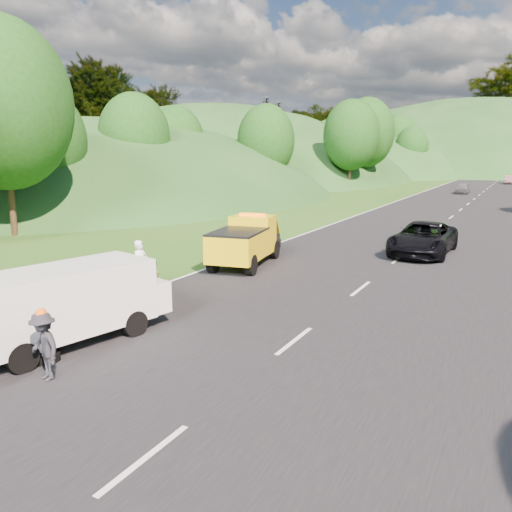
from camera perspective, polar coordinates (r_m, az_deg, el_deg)
The scene contains 14 objects.
ground at distance 16.64m, azimuth -2.23°, elevation -5.71°, with size 320.00×320.00×0.00m, color #38661E.
road_surface at distance 54.10m, azimuth 23.08°, elevation 5.50°, with size 14.00×200.00×0.02m, color black.
tree_line_left at distance 78.63m, azimuth 8.38°, elevation 7.94°, with size 14.00×140.00×14.00m, color #225017, non-canonical shape.
tow_truck at distance 22.36m, azimuth -1.16°, elevation 1.71°, with size 2.85×5.49×2.25m.
white_van at distance 13.98m, azimuth -20.85°, elevation -4.87°, with size 3.67×6.23×2.08m.
woman at distance 19.08m, azimuth -12.91°, elevation -3.72°, with size 0.67×0.49×1.82m, color white.
child at distance 17.80m, azimuth -11.28°, elevation -4.77°, with size 0.47×0.36×0.96m, color #BABC64.
worker at distance 12.39m, azimuth -22.77°, elevation -12.94°, with size 1.01×0.58×1.56m, color black.
suitcase at distance 19.99m, azimuth -12.37°, elevation -2.07°, with size 0.39×0.21×0.62m, color #4E483A.
spare_tire at distance 13.41m, azimuth -22.87°, elevation -11.04°, with size 0.69×0.69×0.20m, color black.
passing_suv at distance 26.31m, azimuth 18.45°, elevation 0.18°, with size 2.63×5.70×1.58m, color black.
dist_car_a at distance 67.70m, azimuth 22.50°, elevation 6.59°, with size 1.52×3.77×1.28m, color #4A494D.
dist_car_b at distance 92.30m, azimuth 26.97°, elevation 7.34°, with size 1.45×4.17×1.37m, color brown.
dist_car_c at distance 110.70m, azimuth 26.82°, elevation 7.87°, with size 2.06×5.07×1.47m, color #A36351.
Camera 1 is at (8.15, -13.63, 4.97)m, focal length 35.00 mm.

